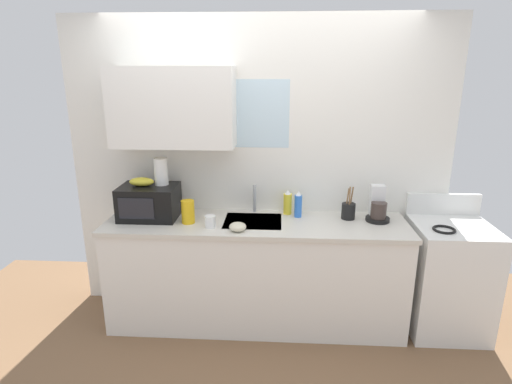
{
  "coord_description": "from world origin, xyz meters",
  "views": [
    {
      "loc": [
        0.19,
        -3.12,
        2.08
      ],
      "look_at": [
        0.0,
        0.0,
        1.15
      ],
      "focal_mm": 29.2,
      "sensor_mm": 36.0,
      "label": 1
    }
  ],
  "objects_px": {
    "coffee_maker": "(378,208)",
    "dish_soap_bottle_yellow": "(288,203)",
    "stove_range": "(447,277)",
    "cereal_canister": "(188,212)",
    "small_bowl": "(238,227)",
    "mug_white": "(210,221)",
    "banana_bunch": "(142,182)",
    "dish_soap_bottle_blue": "(298,205)",
    "microwave": "(149,202)",
    "paper_towel_roll": "(161,171)",
    "utensil_crock": "(348,211)"
  },
  "relations": [
    {
      "from": "banana_bunch",
      "to": "coffee_maker",
      "type": "relative_size",
      "value": 0.71
    },
    {
      "from": "stove_range",
      "to": "small_bowl",
      "type": "xyz_separation_m",
      "value": [
        -1.68,
        -0.2,
        0.47
      ]
    },
    {
      "from": "stove_range",
      "to": "cereal_canister",
      "type": "height_order",
      "value": "cereal_canister"
    },
    {
      "from": "banana_bunch",
      "to": "cereal_canister",
      "type": "relative_size",
      "value": 1.08
    },
    {
      "from": "banana_bunch",
      "to": "dish_soap_bottle_blue",
      "type": "xyz_separation_m",
      "value": [
        1.27,
        0.09,
        -0.2
      ]
    },
    {
      "from": "coffee_maker",
      "to": "mug_white",
      "type": "bearing_deg",
      "value": -169.38
    },
    {
      "from": "coffee_maker",
      "to": "mug_white",
      "type": "relative_size",
      "value": 2.95
    },
    {
      "from": "cereal_canister",
      "to": "banana_bunch",
      "type": "bearing_deg",
      "value": 165.62
    },
    {
      "from": "paper_towel_roll",
      "to": "utensil_crock",
      "type": "relative_size",
      "value": 0.8
    },
    {
      "from": "cereal_canister",
      "to": "mug_white",
      "type": "xyz_separation_m",
      "value": [
        0.19,
        -0.09,
        -0.04
      ]
    },
    {
      "from": "paper_towel_roll",
      "to": "small_bowl",
      "type": "height_order",
      "value": "paper_towel_roll"
    },
    {
      "from": "dish_soap_bottle_blue",
      "to": "dish_soap_bottle_yellow",
      "type": "bearing_deg",
      "value": 141.33
    },
    {
      "from": "dish_soap_bottle_blue",
      "to": "cereal_canister",
      "type": "height_order",
      "value": "dish_soap_bottle_blue"
    },
    {
      "from": "banana_bunch",
      "to": "mug_white",
      "type": "distance_m",
      "value": 0.66
    },
    {
      "from": "dish_soap_bottle_yellow",
      "to": "cereal_canister",
      "type": "xyz_separation_m",
      "value": [
        -0.79,
        -0.26,
        -0.01
      ]
    },
    {
      "from": "dish_soap_bottle_blue",
      "to": "utensil_crock",
      "type": "xyz_separation_m",
      "value": [
        0.41,
        -0.02,
        -0.03
      ]
    },
    {
      "from": "coffee_maker",
      "to": "cereal_canister",
      "type": "distance_m",
      "value": 1.52
    },
    {
      "from": "stove_range",
      "to": "paper_towel_roll",
      "type": "relative_size",
      "value": 4.91
    },
    {
      "from": "stove_range",
      "to": "cereal_canister",
      "type": "relative_size",
      "value": 5.85
    },
    {
      "from": "dish_soap_bottle_yellow",
      "to": "cereal_canister",
      "type": "bearing_deg",
      "value": -161.65
    },
    {
      "from": "stove_range",
      "to": "coffee_maker",
      "type": "height_order",
      "value": "coffee_maker"
    },
    {
      "from": "dish_soap_bottle_yellow",
      "to": "stove_range",
      "type": "bearing_deg",
      "value": -9.1
    },
    {
      "from": "mug_white",
      "to": "small_bowl",
      "type": "xyz_separation_m",
      "value": [
        0.22,
        -0.06,
        -0.02
      ]
    },
    {
      "from": "paper_towel_roll",
      "to": "utensil_crock",
      "type": "distance_m",
      "value": 1.56
    },
    {
      "from": "stove_range",
      "to": "utensil_crock",
      "type": "distance_m",
      "value": 0.97
    },
    {
      "from": "small_bowl",
      "to": "mug_white",
      "type": "bearing_deg",
      "value": 164.74
    },
    {
      "from": "dish_soap_bottle_yellow",
      "to": "small_bowl",
      "type": "height_order",
      "value": "dish_soap_bottle_yellow"
    },
    {
      "from": "paper_towel_roll",
      "to": "dish_soap_bottle_blue",
      "type": "distance_m",
      "value": 1.15
    },
    {
      "from": "dish_soap_bottle_yellow",
      "to": "small_bowl",
      "type": "xyz_separation_m",
      "value": [
        -0.38,
        -0.41,
        -0.07
      ]
    },
    {
      "from": "utensil_crock",
      "to": "dish_soap_bottle_yellow",
      "type": "bearing_deg",
      "value": 169.4
    },
    {
      "from": "stove_range",
      "to": "cereal_canister",
      "type": "bearing_deg",
      "value": -178.54
    },
    {
      "from": "cereal_canister",
      "to": "utensil_crock",
      "type": "xyz_separation_m",
      "value": [
        1.29,
        0.17,
        -0.02
      ]
    },
    {
      "from": "stove_range",
      "to": "small_bowl",
      "type": "relative_size",
      "value": 8.31
    },
    {
      "from": "stove_range",
      "to": "paper_towel_roll",
      "type": "bearing_deg",
      "value": 177.63
    },
    {
      "from": "microwave",
      "to": "paper_towel_roll",
      "type": "xyz_separation_m",
      "value": [
        0.1,
        0.05,
        0.24
      ]
    },
    {
      "from": "banana_bunch",
      "to": "utensil_crock",
      "type": "xyz_separation_m",
      "value": [
        1.68,
        0.07,
        -0.23
      ]
    },
    {
      "from": "stove_range",
      "to": "paper_towel_roll",
      "type": "distance_m",
      "value": 2.48
    },
    {
      "from": "banana_bunch",
      "to": "dish_soap_bottle_yellow",
      "type": "xyz_separation_m",
      "value": [
        1.18,
        0.16,
        -0.21
      ]
    },
    {
      "from": "coffee_maker",
      "to": "dish_soap_bottle_blue",
      "type": "bearing_deg",
      "value": 176.85
    },
    {
      "from": "dish_soap_bottle_blue",
      "to": "mug_white",
      "type": "height_order",
      "value": "dish_soap_bottle_blue"
    },
    {
      "from": "coffee_maker",
      "to": "cereal_canister",
      "type": "relative_size",
      "value": 1.52
    },
    {
      "from": "stove_range",
      "to": "dish_soap_bottle_blue",
      "type": "height_order",
      "value": "dish_soap_bottle_blue"
    },
    {
      "from": "coffee_maker",
      "to": "dish_soap_bottle_yellow",
      "type": "relative_size",
      "value": 1.33
    },
    {
      "from": "banana_bunch",
      "to": "small_bowl",
      "type": "xyz_separation_m",
      "value": [
        0.8,
        -0.25,
        -0.27
      ]
    },
    {
      "from": "stove_range",
      "to": "dish_soap_bottle_blue",
      "type": "xyz_separation_m",
      "value": [
        -1.22,
        0.14,
        0.55
      ]
    },
    {
      "from": "microwave",
      "to": "paper_towel_roll",
      "type": "bearing_deg",
      "value": 27.17
    },
    {
      "from": "paper_towel_roll",
      "to": "mug_white",
      "type": "height_order",
      "value": "paper_towel_roll"
    },
    {
      "from": "stove_range",
      "to": "microwave",
      "type": "height_order",
      "value": "microwave"
    },
    {
      "from": "paper_towel_roll",
      "to": "banana_bunch",
      "type": "bearing_deg",
      "value": -161.57
    },
    {
      "from": "banana_bunch",
      "to": "microwave",
      "type": "bearing_deg",
      "value": -1.8
    }
  ]
}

